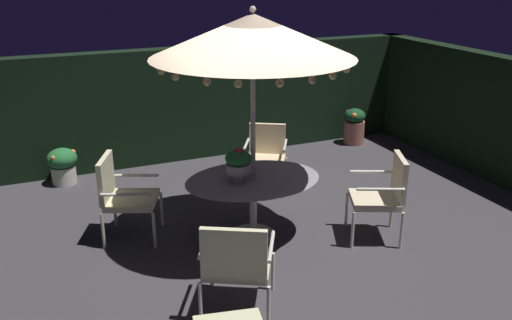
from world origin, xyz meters
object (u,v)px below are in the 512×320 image
(patio_dining_table, at_px, (253,188))
(patio_chair_north, at_px, (122,192))
(patio_chair_northeast, at_px, (237,261))
(centerpiece_planter, at_px, (238,162))
(patio_chair_east, at_px, (384,192))
(patio_umbrella, at_px, (253,36))
(potted_plant_front_corner, at_px, (63,164))
(patio_chair_southeast, at_px, (266,153))
(potted_plant_right_near, at_px, (354,126))

(patio_dining_table, xyz_separation_m, patio_chair_north, (-1.43, 0.59, -0.04))
(patio_dining_table, distance_m, patio_chair_northeast, 1.54)
(patio_chair_north, relative_size, patio_chair_northeast, 1.05)
(centerpiece_planter, bearing_deg, patio_chair_east, -20.99)
(patio_dining_table, bearing_deg, patio_umbrella, 36.06)
(centerpiece_planter, relative_size, patio_chair_north, 0.40)
(patio_dining_table, relative_size, patio_chair_northeast, 1.67)
(patio_chair_north, height_order, patio_chair_northeast, patio_chair_north)
(patio_chair_north, bearing_deg, patio_dining_table, -22.38)
(centerpiece_planter, bearing_deg, potted_plant_front_corner, 123.39)
(centerpiece_planter, bearing_deg, patio_chair_southeast, 54.69)
(centerpiece_planter, relative_size, patio_chair_southeast, 0.44)
(patio_umbrella, relative_size, centerpiece_planter, 6.64)
(patio_umbrella, relative_size, potted_plant_front_corner, 4.97)
(potted_plant_right_near, bearing_deg, patio_umbrella, -140.11)
(potted_plant_right_near, bearing_deg, patio_dining_table, -140.11)
(patio_chair_north, xyz_separation_m, potted_plant_right_near, (4.49, 1.97, -0.25))
(centerpiece_planter, relative_size, patio_chair_east, 0.39)
(patio_chair_southeast, relative_size, potted_plant_front_corner, 1.70)
(potted_plant_right_near, bearing_deg, patio_chair_southeast, -151.77)
(potted_plant_right_near, relative_size, potted_plant_front_corner, 1.19)
(patio_chair_northeast, bearing_deg, patio_chair_north, 109.57)
(patio_chair_east, bearing_deg, patio_chair_north, 156.59)
(patio_dining_table, distance_m, patio_chair_east, 1.54)
(patio_chair_north, height_order, potted_plant_front_corner, patio_chair_north)
(patio_dining_table, relative_size, centerpiece_planter, 3.98)
(patio_umbrella, xyz_separation_m, patio_chair_northeast, (-0.74, -1.35, -1.83))
(patio_chair_northeast, bearing_deg, patio_umbrella, 61.46)
(patio_dining_table, xyz_separation_m, potted_plant_right_near, (3.06, 2.56, -0.29))
(patio_chair_north, xyz_separation_m, patio_chair_southeast, (2.19, 0.74, -0.05))
(centerpiece_planter, distance_m, potted_plant_front_corner, 3.27)
(patio_chair_northeast, bearing_deg, patio_dining_table, 61.46)
(patio_chair_southeast, height_order, potted_plant_right_near, patio_chair_southeast)
(patio_dining_table, relative_size, patio_chair_east, 1.57)
(centerpiece_planter, distance_m, potted_plant_right_near, 4.21)
(patio_dining_table, xyz_separation_m, patio_umbrella, (0.00, 0.00, 1.76))
(patio_chair_northeast, distance_m, potted_plant_right_near, 5.46)
(patio_chair_southeast, distance_m, potted_plant_front_corner, 3.02)
(patio_chair_east, relative_size, potted_plant_front_corner, 1.90)
(patio_chair_north, height_order, potted_plant_right_near, patio_chair_north)
(patio_umbrella, bearing_deg, patio_dining_table, -143.94)
(centerpiece_planter, xyz_separation_m, potted_plant_right_near, (3.25, 2.58, -0.66))
(patio_chair_northeast, bearing_deg, patio_chair_east, 18.54)
(patio_chair_north, relative_size, potted_plant_front_corner, 1.88)
(patio_umbrella, height_order, patio_chair_east, patio_umbrella)
(patio_umbrella, relative_size, patio_chair_southeast, 2.92)
(patio_umbrella, bearing_deg, patio_chair_southeast, 60.04)
(patio_chair_east, height_order, potted_plant_right_near, patio_chair_east)
(patio_chair_southeast, bearing_deg, centerpiece_planter, -125.31)
(potted_plant_right_near, bearing_deg, patio_chair_northeast, -134.14)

